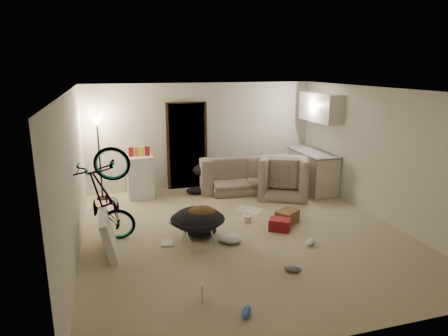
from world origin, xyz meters
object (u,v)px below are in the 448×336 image
object	(u,v)px
floor_lamp	(98,141)
mini_fridge	(140,176)
tv_box	(108,234)
sofa	(243,176)
saucer_chair	(198,224)
bicycle	(107,218)
kitchen_counter	(312,171)
armchair	(283,180)
drink_case_b	(280,225)
drink_case_a	(287,217)
juicer	(248,218)

from	to	relation	value
floor_lamp	mini_fridge	distance (m)	1.18
tv_box	floor_lamp	bearing A→B (deg)	91.79
sofa	saucer_chair	xyz separation A→B (m)	(-1.74, -2.73, 0.06)
bicycle	saucer_chair	size ratio (longest dim) A/B	1.90
kitchen_counter	armchair	size ratio (longest dim) A/B	1.41
saucer_chair	drink_case_b	xyz separation A→B (m)	(1.55, 0.18, -0.27)
kitchen_counter	drink_case_a	world-z (taller)	kitchen_counter
floor_lamp	saucer_chair	world-z (taller)	floor_lamp
mini_fridge	juicer	size ratio (longest dim) A/B	4.43
floor_lamp	bicycle	size ratio (longest dim) A/B	1.07
saucer_chair	drink_case_a	bearing A→B (deg)	14.40
mini_fridge	juicer	xyz separation A→B (m)	(1.79, -2.16, -0.39)
kitchen_counter	saucer_chair	world-z (taller)	kitchen_counter
sofa	drink_case_a	bearing A→B (deg)	96.05
armchair	bicycle	world-z (taller)	bicycle
mini_fridge	saucer_chair	world-z (taller)	mini_fridge
mini_fridge	saucer_chair	bearing A→B (deg)	-77.34
saucer_chair	drink_case_b	world-z (taller)	saucer_chair
drink_case_b	juicer	bearing A→B (deg)	164.38
sofa	tv_box	bearing A→B (deg)	43.12
drink_case_a	drink_case_b	bearing A→B (deg)	-167.92
floor_lamp	armchair	size ratio (longest dim) A/B	1.70
drink_case_a	drink_case_b	distance (m)	0.41
kitchen_counter	saucer_chair	distance (m)	4.02
drink_case_b	bicycle	bearing A→B (deg)	-153.99
armchair	tv_box	world-z (taller)	armchair
kitchen_counter	bicycle	size ratio (longest dim) A/B	0.89
armchair	bicycle	xyz separation A→B (m)	(-3.91, -1.57, 0.10)
mini_fridge	sofa	bearing A→B (deg)	-3.30
tv_box	juicer	distance (m)	2.60
bicycle	drink_case_b	xyz separation A→B (m)	(2.97, -0.34, -0.34)
bicycle	drink_case_a	bearing A→B (deg)	-81.23
floor_lamp	sofa	distance (m)	3.41
kitchen_counter	sofa	size ratio (longest dim) A/B	0.70
sofa	drink_case_a	size ratio (longest dim) A/B	5.05
saucer_chair	bicycle	bearing A→B (deg)	159.84
saucer_chair	juicer	world-z (taller)	saucer_chair
kitchen_counter	mini_fridge	bearing A→B (deg)	172.16
tv_box	armchair	bearing A→B (deg)	26.43
armchair	mini_fridge	distance (m)	3.26
armchair	drink_case_b	bearing A→B (deg)	89.52
sofa	bicycle	world-z (taller)	bicycle
sofa	tv_box	distance (m)	4.09
mini_fridge	saucer_chair	size ratio (longest dim) A/B	1.06
armchair	tv_box	size ratio (longest dim) A/B	1.11
drink_case_b	mini_fridge	bearing A→B (deg)	162.69
armchair	drink_case_a	size ratio (longest dim) A/B	2.51
mini_fridge	drink_case_a	xyz separation A→B (m)	(2.51, -2.36, -0.35)
sofa	tv_box	size ratio (longest dim) A/B	2.23
floor_lamp	tv_box	world-z (taller)	floor_lamp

